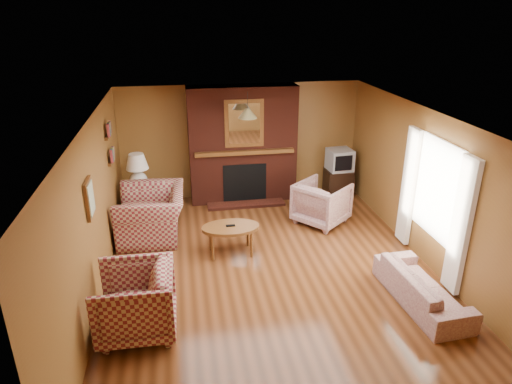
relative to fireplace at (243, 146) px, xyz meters
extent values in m
plane|color=#47240F|center=(0.00, -2.98, -1.18)|extent=(6.50, 6.50, 0.00)
plane|color=silver|center=(0.00, -2.98, 1.22)|extent=(6.50, 6.50, 0.00)
plane|color=brown|center=(0.00, 0.27, 0.02)|extent=(6.50, 0.00, 6.50)
plane|color=brown|center=(0.00, -6.23, 0.02)|extent=(6.50, 0.00, 6.50)
plane|color=brown|center=(-2.50, -2.98, 0.02)|extent=(0.00, 6.50, 6.50)
plane|color=brown|center=(2.50, -2.98, 0.02)|extent=(0.00, 6.50, 6.50)
cube|color=#491910|center=(0.00, 0.02, 0.02)|extent=(2.20, 0.50, 2.40)
cube|color=black|center=(0.00, -0.21, -0.73)|extent=(0.90, 0.06, 0.80)
cube|color=#491910|center=(0.00, -0.38, -1.15)|extent=(1.60, 0.35, 0.06)
cube|color=brown|center=(0.00, -0.25, -0.06)|extent=(2.00, 0.18, 0.08)
cube|color=brown|center=(0.00, -0.22, 0.52)|extent=(0.78, 0.05, 0.95)
cube|color=white|center=(0.00, -0.25, 0.52)|extent=(0.62, 0.02, 0.80)
cube|color=silver|center=(2.44, -3.93, -0.13)|extent=(0.08, 0.35, 2.00)
cube|color=silver|center=(2.44, -2.43, -0.13)|extent=(0.08, 0.35, 2.00)
cube|color=white|center=(2.48, -3.18, 0.12)|extent=(0.03, 1.10, 1.50)
cube|color=brown|center=(-2.47, -1.08, 0.17)|extent=(0.06, 0.55, 0.04)
cube|color=brown|center=(-2.47, -1.08, 0.62)|extent=(0.06, 0.55, 0.04)
cube|color=brown|center=(-2.47, -3.28, 0.37)|extent=(0.04, 0.40, 0.50)
cube|color=beige|center=(-2.44, -3.28, 0.37)|extent=(0.01, 0.32, 0.42)
cylinder|color=black|center=(0.00, -0.68, 1.04)|extent=(0.01, 0.01, 0.35)
cone|color=#B08146|center=(0.00, -0.68, 0.82)|extent=(0.36, 0.36, 0.18)
imported|color=maroon|center=(-1.85, -1.42, -0.75)|extent=(1.19, 1.35, 0.86)
imported|color=maroon|center=(-1.95, -4.05, -0.74)|extent=(0.98, 0.95, 0.88)
imported|color=#C5B199|center=(1.90, -4.10, -0.94)|extent=(0.75, 1.69, 0.48)
imported|color=#C5B199|center=(1.29, -1.41, -0.78)|extent=(1.23, 1.23, 0.80)
ellipsoid|color=brown|center=(-0.54, -2.28, -0.71)|extent=(0.95, 0.59, 0.05)
cube|color=black|center=(-0.54, -2.28, -0.67)|extent=(0.15, 0.05, 0.02)
cylinder|color=brown|center=(-0.23, -2.09, -0.96)|extent=(0.05, 0.05, 0.44)
cylinder|color=brown|center=(-0.86, -2.09, -0.96)|extent=(0.05, 0.05, 0.44)
cylinder|color=brown|center=(-0.23, -2.47, -0.96)|extent=(0.05, 0.05, 0.44)
cylinder|color=brown|center=(-0.86, -2.47, -0.96)|extent=(0.05, 0.05, 0.44)
cube|color=brown|center=(-2.10, -0.53, -0.89)|extent=(0.46, 0.46, 0.58)
sphere|color=white|center=(-2.10, -0.53, -0.43)|extent=(0.34, 0.34, 0.34)
cylinder|color=black|center=(-2.10, -0.53, -0.24)|extent=(0.03, 0.03, 0.11)
cone|color=white|center=(-2.10, -0.53, -0.05)|extent=(0.42, 0.42, 0.30)
cube|color=black|center=(2.05, -0.18, -0.88)|extent=(0.56, 0.51, 0.60)
cube|color=#ABAEB3|center=(2.05, -0.18, -0.36)|extent=(0.53, 0.51, 0.45)
cube|color=black|center=(2.05, -0.43, -0.36)|extent=(0.38, 0.05, 0.32)
camera|label=1|loc=(-1.28, -8.96, 2.66)|focal=32.00mm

